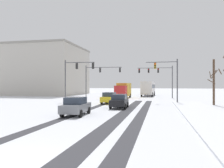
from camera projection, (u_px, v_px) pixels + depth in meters
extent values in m
cube|color=#38383D|center=(124.00, 113.00, 21.36)|extent=(1.19, 32.54, 0.01)
cube|color=#38383D|center=(142.00, 113.00, 21.01)|extent=(0.90, 32.54, 0.01)
cube|color=#38383D|center=(82.00, 112.00, 22.24)|extent=(0.90, 32.54, 0.01)
cube|color=white|center=(209.00, 117.00, 18.41)|extent=(4.00, 32.54, 0.12)
cylinder|color=#47474C|center=(86.00, 82.00, 43.94)|extent=(0.18, 0.18, 6.50)
cylinder|color=#47474C|center=(104.00, 67.00, 43.45)|extent=(7.10, 0.60, 0.12)
cube|color=black|center=(100.00, 70.00, 43.55)|extent=(0.34, 0.26, 0.90)
sphere|color=red|center=(100.00, 69.00, 43.71)|extent=(0.20, 0.20, 0.20)
sphere|color=black|center=(100.00, 70.00, 43.71)|extent=(0.20, 0.20, 0.20)
sphere|color=black|center=(100.00, 72.00, 43.71)|extent=(0.20, 0.20, 0.20)
cube|color=black|center=(120.00, 70.00, 43.01)|extent=(0.34, 0.26, 0.90)
sphere|color=red|center=(120.00, 68.00, 43.17)|extent=(0.20, 0.20, 0.20)
sphere|color=black|center=(120.00, 70.00, 43.17)|extent=(0.20, 0.20, 0.20)
sphere|color=black|center=(120.00, 72.00, 43.17)|extent=(0.20, 0.20, 0.20)
cylinder|color=#47474C|center=(172.00, 82.00, 44.41)|extent=(0.18, 0.18, 6.50)
cylinder|color=#47474C|center=(155.00, 68.00, 45.11)|extent=(6.95, 0.16, 0.12)
cube|color=black|center=(158.00, 71.00, 44.97)|extent=(0.32, 0.24, 0.90)
sphere|color=red|center=(158.00, 69.00, 44.81)|extent=(0.20, 0.20, 0.20)
sphere|color=black|center=(158.00, 71.00, 44.81)|extent=(0.20, 0.20, 0.20)
sphere|color=black|center=(158.00, 72.00, 44.81)|extent=(0.20, 0.20, 0.20)
cube|color=black|center=(149.00, 71.00, 45.35)|extent=(0.32, 0.24, 0.90)
sphere|color=red|center=(149.00, 69.00, 45.19)|extent=(0.20, 0.20, 0.20)
sphere|color=black|center=(149.00, 71.00, 45.19)|extent=(0.20, 0.20, 0.20)
sphere|color=black|center=(149.00, 72.00, 45.19)|extent=(0.20, 0.20, 0.20)
cube|color=black|center=(139.00, 71.00, 45.73)|extent=(0.32, 0.24, 0.90)
sphere|color=red|center=(139.00, 69.00, 45.58)|extent=(0.20, 0.20, 0.20)
sphere|color=black|center=(139.00, 71.00, 45.58)|extent=(0.20, 0.20, 0.20)
sphere|color=black|center=(139.00, 72.00, 45.58)|extent=(0.20, 0.20, 0.20)
cylinder|color=#47474C|center=(177.00, 81.00, 32.67)|extent=(0.18, 0.18, 6.50)
cylinder|color=#47474C|center=(161.00, 62.00, 33.18)|extent=(4.58, 0.20, 0.12)
cube|color=#B79319|center=(155.00, 66.00, 33.39)|extent=(0.32, 0.25, 0.90)
sphere|color=red|center=(155.00, 64.00, 33.23)|extent=(0.20, 0.20, 0.20)
sphere|color=black|center=(155.00, 66.00, 33.23)|extent=(0.20, 0.20, 0.20)
sphere|color=black|center=(155.00, 68.00, 33.23)|extent=(0.20, 0.20, 0.20)
cylinder|color=#47474C|center=(65.00, 81.00, 34.15)|extent=(0.18, 0.18, 6.50)
cylinder|color=#47474C|center=(80.00, 62.00, 33.81)|extent=(4.62, 0.36, 0.12)
cube|color=black|center=(77.00, 66.00, 33.88)|extent=(0.33, 0.26, 0.90)
sphere|color=red|center=(77.00, 64.00, 34.03)|extent=(0.20, 0.20, 0.20)
sphere|color=black|center=(77.00, 66.00, 34.03)|extent=(0.20, 0.20, 0.20)
sphere|color=black|center=(77.00, 68.00, 34.03)|extent=(0.20, 0.20, 0.20)
cube|color=black|center=(93.00, 66.00, 33.49)|extent=(0.33, 0.26, 0.90)
sphere|color=red|center=(93.00, 64.00, 33.64)|extent=(0.20, 0.20, 0.20)
sphere|color=black|center=(93.00, 66.00, 33.64)|extent=(0.20, 0.20, 0.20)
sphere|color=black|center=(93.00, 68.00, 33.64)|extent=(0.20, 0.20, 0.20)
cube|color=yellow|center=(110.00, 99.00, 31.82)|extent=(1.83, 4.15, 0.70)
cube|color=#2D3847|center=(109.00, 94.00, 31.68)|extent=(1.62, 1.95, 0.60)
cylinder|color=black|center=(106.00, 101.00, 33.25)|extent=(0.24, 0.65, 0.64)
cylinder|color=black|center=(117.00, 101.00, 32.87)|extent=(0.24, 0.65, 0.64)
cylinder|color=black|center=(102.00, 102.00, 30.78)|extent=(0.24, 0.65, 0.64)
cylinder|color=black|center=(113.00, 102.00, 30.40)|extent=(0.24, 0.65, 0.64)
cube|color=black|center=(119.00, 102.00, 25.73)|extent=(1.80, 4.14, 0.70)
cube|color=#2D3847|center=(119.00, 97.00, 25.58)|extent=(1.60, 1.94, 0.60)
cylinder|color=black|center=(114.00, 104.00, 27.13)|extent=(0.23, 0.64, 0.64)
cylinder|color=black|center=(128.00, 104.00, 26.83)|extent=(0.23, 0.64, 0.64)
cylinder|color=black|center=(110.00, 106.00, 24.63)|extent=(0.23, 0.64, 0.64)
cylinder|color=black|center=(125.00, 107.00, 24.33)|extent=(0.23, 0.64, 0.64)
cube|color=slate|center=(76.00, 108.00, 19.82)|extent=(1.87, 4.17, 0.70)
cube|color=#2D3847|center=(76.00, 101.00, 19.67)|extent=(1.64, 1.96, 0.60)
cylinder|color=black|center=(72.00, 110.00, 21.20)|extent=(0.25, 0.65, 0.64)
cylinder|color=black|center=(89.00, 110.00, 20.94)|extent=(0.25, 0.65, 0.64)
cylinder|color=black|center=(62.00, 113.00, 18.70)|extent=(0.25, 0.65, 0.64)
cylinder|color=black|center=(80.00, 114.00, 18.43)|extent=(0.25, 0.65, 0.64)
cube|color=silver|center=(148.00, 88.00, 53.36)|extent=(2.99, 11.10, 2.90)
cube|color=#283342|center=(148.00, 86.00, 53.36)|extent=(2.99, 10.22, 0.90)
cylinder|color=black|center=(152.00, 95.00, 49.33)|extent=(0.34, 0.97, 0.96)
cylinder|color=black|center=(141.00, 94.00, 49.93)|extent=(0.34, 0.97, 0.96)
cylinder|color=black|center=(154.00, 93.00, 56.26)|extent=(0.34, 0.97, 0.96)
cylinder|color=black|center=(145.00, 93.00, 56.85)|extent=(0.34, 0.97, 0.96)
cube|color=red|center=(121.00, 91.00, 41.90)|extent=(2.15, 2.25, 2.10)
cube|color=gold|center=(124.00, 89.00, 45.51)|extent=(2.32, 5.25, 2.60)
cylinder|color=black|center=(126.00, 97.00, 42.10)|extent=(0.30, 0.85, 0.84)
cylinder|color=black|center=(116.00, 97.00, 42.56)|extent=(0.30, 0.85, 0.84)
cylinder|color=black|center=(130.00, 95.00, 46.66)|extent=(0.30, 0.85, 0.84)
cylinder|color=black|center=(121.00, 95.00, 47.13)|extent=(0.30, 0.85, 0.84)
cylinder|color=#4C3828|center=(214.00, 82.00, 29.64)|extent=(0.28, 0.28, 6.11)
cylinder|color=#4C3828|center=(210.00, 75.00, 29.75)|extent=(0.14, 0.96, 0.99)
cylinder|color=#4C3828|center=(213.00, 74.00, 30.02)|extent=(0.85, 0.11, 0.98)
cylinder|color=#4C3828|center=(220.00, 72.00, 29.17)|extent=(0.81, 1.50, 0.71)
cylinder|color=#4C3828|center=(211.00, 82.00, 29.35)|extent=(0.85, 0.86, 0.65)
cylinder|color=#4C3828|center=(214.00, 74.00, 29.96)|extent=(0.84, 0.45, 1.17)
cube|color=#B2ADA3|center=(47.00, 72.00, 60.79)|extent=(18.30, 18.76, 12.45)
cube|color=gray|center=(47.00, 48.00, 60.80)|extent=(18.60, 19.06, 0.50)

